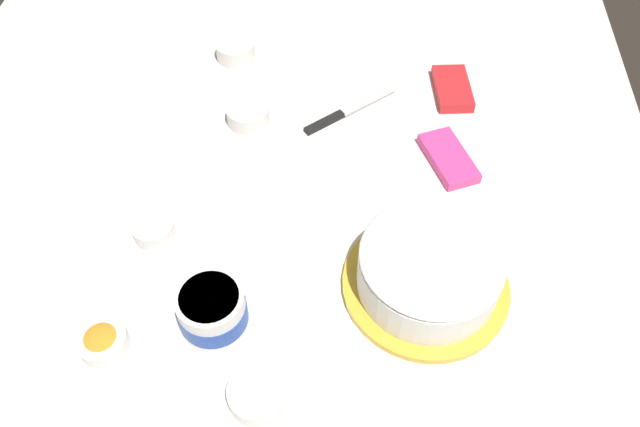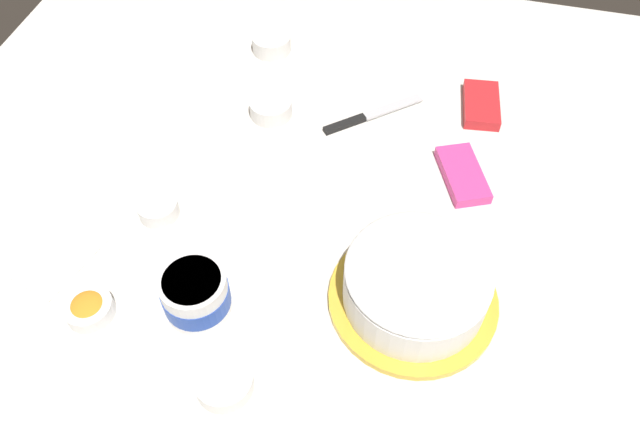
# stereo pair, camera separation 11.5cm
# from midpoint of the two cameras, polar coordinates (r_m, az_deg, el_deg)

# --- Properties ---
(ground_plane) EXTENTS (1.54, 1.54, 0.00)m
(ground_plane) POSITION_cam_midpoint_polar(r_m,az_deg,el_deg) (1.23, -7.27, 1.51)
(ground_plane) COLOR silver
(frosted_cake) EXTENTS (0.29, 0.29, 0.11)m
(frosted_cake) POSITION_cam_midpoint_polar(r_m,az_deg,el_deg) (1.06, 6.81, -5.39)
(frosted_cake) COLOR gold
(frosted_cake) RESTS_ON ground_plane
(frosting_tub) EXTENTS (0.11, 0.11, 0.09)m
(frosting_tub) POSITION_cam_midpoint_polar(r_m,az_deg,el_deg) (1.05, -12.87, -8.76)
(frosting_tub) COLOR white
(frosting_tub) RESTS_ON ground_plane
(spreading_knife) EXTENTS (0.17, 0.19, 0.01)m
(spreading_knife) POSITION_cam_midpoint_polar(r_m,az_deg,el_deg) (1.37, -0.38, 8.93)
(spreading_knife) COLOR silver
(spreading_knife) RESTS_ON ground_plane
(sprinkle_bowl_pink) EXTENTS (0.09, 0.09, 0.04)m
(sprinkle_bowl_pink) POSITION_cam_midpoint_polar(r_m,az_deg,el_deg) (1.53, -9.88, 14.34)
(sprinkle_bowl_pink) COLOR white
(sprinkle_bowl_pink) RESTS_ON ground_plane
(sprinkle_bowl_blue) EXTENTS (0.08, 0.08, 0.03)m
(sprinkle_bowl_blue) POSITION_cam_midpoint_polar(r_m,az_deg,el_deg) (1.20, -17.53, -1.55)
(sprinkle_bowl_blue) COLOR white
(sprinkle_bowl_blue) RESTS_ON ground_plane
(sprinkle_bowl_yellow) EXTENTS (0.09, 0.09, 0.03)m
(sprinkle_bowl_yellow) POSITION_cam_midpoint_polar(r_m,az_deg,el_deg) (1.01, -9.09, -16.13)
(sprinkle_bowl_yellow) COLOR white
(sprinkle_bowl_yellow) RESTS_ON ground_plane
(sprinkle_bowl_orange) EXTENTS (0.08, 0.08, 0.04)m
(sprinkle_bowl_orange) POSITION_cam_midpoint_polar(r_m,az_deg,el_deg) (1.11, -22.04, -10.86)
(sprinkle_bowl_orange) COLOR white
(sprinkle_bowl_orange) RESTS_ON ground_plane
(sprinkle_bowl_rainbow) EXTENTS (0.09, 0.09, 0.04)m
(sprinkle_bowl_rainbow) POSITION_cam_midpoint_polar(r_m,az_deg,el_deg) (1.36, -8.97, 8.78)
(sprinkle_bowl_rainbow) COLOR white
(sprinkle_bowl_rainbow) RESTS_ON ground_plane
(candy_box_lower) EXTENTS (0.16, 0.12, 0.02)m
(candy_box_lower) POSITION_cam_midpoint_polar(r_m,az_deg,el_deg) (1.28, 9.07, 4.81)
(candy_box_lower) COLOR #E53D8E
(candy_box_lower) RESTS_ON ground_plane
(candy_box_upper) EXTENTS (0.14, 0.09, 0.02)m
(candy_box_upper) POSITION_cam_midpoint_polar(r_m,az_deg,el_deg) (1.44, 9.66, 10.97)
(candy_box_upper) COLOR red
(candy_box_upper) RESTS_ON ground_plane
(paper_napkin) EXTENTS (0.19, 0.19, 0.01)m
(paper_napkin) POSITION_cam_midpoint_polar(r_m,az_deg,el_deg) (1.21, -26.08, -6.39)
(paper_napkin) COLOR white
(paper_napkin) RESTS_ON ground_plane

